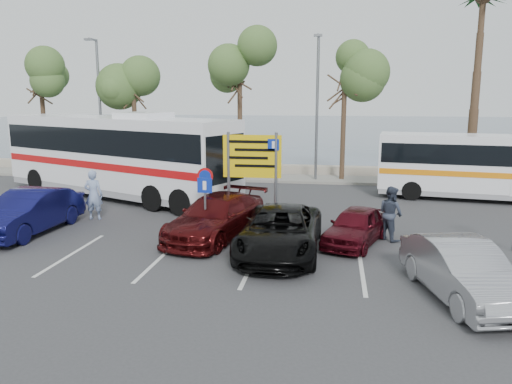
# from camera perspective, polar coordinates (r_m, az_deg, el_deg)

# --- Properties ---
(ground) EXTENTS (120.00, 120.00, 0.00)m
(ground) POSITION_cam_1_polar(r_m,az_deg,el_deg) (16.33, -5.76, -6.68)
(ground) COLOR #353538
(ground) RESTS_ON ground
(kerb_strip) EXTENTS (44.00, 2.40, 0.15)m
(kerb_strip) POSITION_cam_1_polar(r_m,az_deg,el_deg) (29.71, 1.04, 1.61)
(kerb_strip) COLOR gray
(kerb_strip) RESTS_ON ground
(seawall) EXTENTS (48.00, 0.80, 0.60)m
(seawall) POSITION_cam_1_polar(r_m,az_deg,el_deg) (31.63, 1.53, 2.60)
(seawall) COLOR gray
(seawall) RESTS_ON ground
(sea) EXTENTS (140.00, 140.00, 0.00)m
(sea) POSITION_cam_1_polar(r_m,az_deg,el_deg) (75.30, 5.88, 7.25)
(sea) COLOR #3F5565
(sea) RESTS_ON ground
(tree_far_left) EXTENTS (3.20, 3.20, 7.60)m
(tree_far_left) POSITION_cam_1_polar(r_m,az_deg,el_deg) (34.19, -23.47, 12.48)
(tree_far_left) COLOR #382619
(tree_far_left) RESTS_ON kerb_strip
(tree_left) EXTENTS (3.20, 3.20, 7.20)m
(tree_left) POSITION_cam_1_polar(r_m,az_deg,el_deg) (31.43, -13.90, 12.66)
(tree_left) COLOR #382619
(tree_left) RESTS_ON kerb_strip
(tree_mid) EXTENTS (3.20, 3.20, 8.00)m
(tree_mid) POSITION_cam_1_polar(r_m,az_deg,el_deg) (29.60, -1.89, 14.35)
(tree_mid) COLOR #382619
(tree_mid) RESTS_ON kerb_strip
(tree_right) EXTENTS (3.20, 3.20, 7.40)m
(tree_right) POSITION_cam_1_polar(r_m,az_deg,el_deg) (29.06, 10.15, 13.29)
(tree_right) COLOR #382619
(tree_right) RESTS_ON kerb_strip
(street_lamp_left) EXTENTS (0.45, 1.15, 8.01)m
(street_lamp_left) POSITION_cam_1_polar(r_m,az_deg,el_deg) (31.80, -17.50, 9.92)
(street_lamp_left) COLOR slate
(street_lamp_left) RESTS_ON kerb_strip
(street_lamp_right) EXTENTS (0.45, 1.15, 8.01)m
(street_lamp_right) POSITION_cam_1_polar(r_m,az_deg,el_deg) (28.57, 7.00, 10.27)
(street_lamp_right) COLOR slate
(street_lamp_right) RESTS_ON kerb_strip
(direction_sign) EXTENTS (2.20, 0.12, 3.60)m
(direction_sign) POSITION_cam_1_polar(r_m,az_deg,el_deg) (18.65, -0.44, 3.27)
(direction_sign) COLOR slate
(direction_sign) RESTS_ON ground
(sign_no_stop) EXTENTS (0.60, 0.08, 2.35)m
(sign_no_stop) POSITION_cam_1_polar(r_m,az_deg,el_deg) (18.33, -5.80, 0.37)
(sign_no_stop) COLOR slate
(sign_no_stop) RESTS_ON ground
(sign_parking) EXTENTS (0.50, 0.07, 2.25)m
(sign_parking) POSITION_cam_1_polar(r_m,az_deg,el_deg) (16.74, -5.84, -1.03)
(sign_parking) COLOR slate
(sign_parking) RESTS_ON ground
(lane_markings) EXTENTS (12.02, 4.20, 0.01)m
(lane_markings) POSITION_cam_1_polar(r_m,az_deg,el_deg) (15.74, -10.74, -7.48)
(lane_markings) COLOR silver
(lane_markings) RESTS_ON ground
(coach_bus_left) EXTENTS (13.34, 8.10, 4.16)m
(coach_bus_left) POSITION_cam_1_polar(r_m,az_deg,el_deg) (25.33, -15.70, 3.79)
(coach_bus_left) COLOR white
(coach_bus_left) RESTS_ON ground
(coach_bus_right) EXTENTS (10.83, 3.74, 3.31)m
(coach_bus_right) POSITION_cam_1_polar(r_m,az_deg,el_deg) (26.04, 25.69, 2.42)
(coach_bus_right) COLOR white
(coach_bus_right) RESTS_ON ground
(car_blue) EXTENTS (1.95, 4.86, 1.57)m
(car_blue) POSITION_cam_1_polar(r_m,az_deg,el_deg) (19.85, -24.51, -2.08)
(car_blue) COLOR #0F1048
(car_blue) RESTS_ON ground
(car_maroon) EXTENTS (3.37, 5.50, 1.49)m
(car_maroon) POSITION_cam_1_polar(r_m,az_deg,el_deg) (17.52, -4.55, -2.89)
(car_maroon) COLOR #440B0C
(car_maroon) RESTS_ON ground
(car_red) EXTENTS (2.63, 3.95, 1.25)m
(car_red) POSITION_cam_1_polar(r_m,az_deg,el_deg) (17.11, 11.33, -3.83)
(car_red) COLOR #490A13
(car_red) RESTS_ON ground
(suv_black) EXTENTS (2.49, 5.30, 1.47)m
(suv_black) POSITION_cam_1_polar(r_m,az_deg,el_deg) (15.76, 2.77, -4.51)
(suv_black) COLOR black
(suv_black) RESTS_ON ground
(car_silver_b) EXTENTS (2.56, 4.63, 1.45)m
(car_silver_b) POSITION_cam_1_polar(r_m,az_deg,el_deg) (13.37, 22.51, -8.30)
(car_silver_b) COLOR #9A9A9F
(car_silver_b) RESTS_ON ground
(pedestrian_near) EXTENTS (0.77, 0.55, 2.02)m
(pedestrian_near) POSITION_cam_1_polar(r_m,az_deg,el_deg) (21.05, -18.07, -0.30)
(pedestrian_near) COLOR #8296BD
(pedestrian_near) RESTS_ON ground
(pedestrian_far) EXTENTS (1.13, 1.16, 1.89)m
(pedestrian_far) POSITION_cam_1_polar(r_m,az_deg,el_deg) (17.79, 15.14, -2.36)
(pedestrian_far) COLOR #2F3747
(pedestrian_far) RESTS_ON ground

